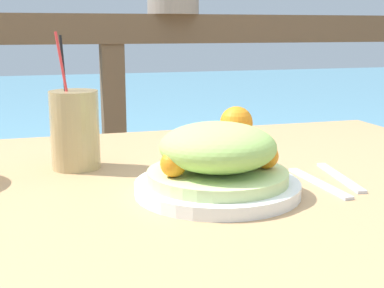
# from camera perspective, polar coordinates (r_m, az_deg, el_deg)

# --- Properties ---
(patio_table) EXTENTS (1.28, 0.96, 0.76)m
(patio_table) POSITION_cam_1_polar(r_m,az_deg,el_deg) (0.92, -0.43, -9.43)
(patio_table) COLOR tan
(patio_table) RESTS_ON ground_plane
(railing_fence) EXTENTS (2.80, 0.08, 1.06)m
(railing_fence) POSITION_cam_1_polar(r_m,az_deg,el_deg) (1.71, -8.42, 4.72)
(railing_fence) COLOR brown
(railing_fence) RESTS_ON ground_plane
(sea_backdrop) EXTENTS (12.00, 4.00, 0.51)m
(sea_backdrop) POSITION_cam_1_polar(r_m,az_deg,el_deg) (4.26, -13.01, 1.61)
(sea_backdrop) COLOR #568EA8
(sea_backdrop) RESTS_ON ground_plane
(salad_plate) EXTENTS (0.26, 0.26, 0.11)m
(salad_plate) POSITION_cam_1_polar(r_m,az_deg,el_deg) (0.83, 2.76, -2.12)
(salad_plate) COLOR white
(salad_plate) RESTS_ON patio_table
(drink_glass) EXTENTS (0.09, 0.09, 0.25)m
(drink_glass) POSITION_cam_1_polar(r_m,az_deg,el_deg) (1.01, -12.39, 1.52)
(drink_glass) COLOR tan
(drink_glass) RESTS_ON patio_table
(fork) EXTENTS (0.02, 0.18, 0.00)m
(fork) POSITION_cam_1_polar(r_m,az_deg,el_deg) (0.92, 13.35, -4.05)
(fork) COLOR silver
(fork) RESTS_ON patio_table
(knife) EXTENTS (0.04, 0.18, 0.00)m
(knife) POSITION_cam_1_polar(r_m,az_deg,el_deg) (0.96, 15.48, -3.43)
(knife) COLOR silver
(knife) RESTS_ON patio_table
(orange_near_basket) EXTENTS (0.08, 0.08, 0.08)m
(orange_near_basket) POSITION_cam_1_polar(r_m,az_deg,el_deg) (1.26, 4.75, 2.27)
(orange_near_basket) COLOR orange
(orange_near_basket) RESTS_ON patio_table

